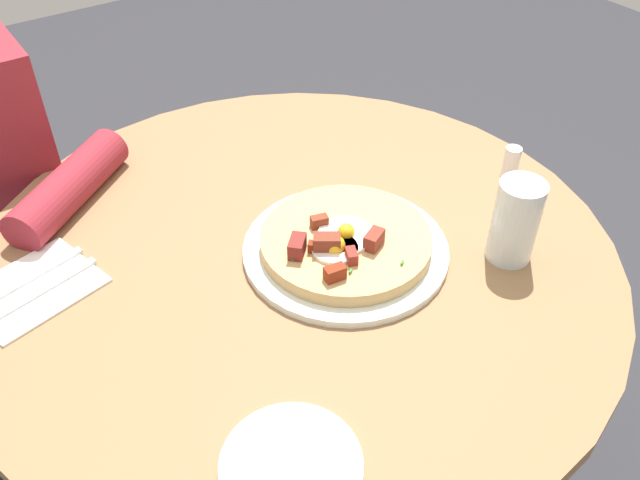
% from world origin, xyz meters
% --- Properties ---
extents(dining_table, '(0.99, 0.99, 0.72)m').
position_xyz_m(dining_table, '(0.00, 0.00, 0.55)').
color(dining_table, olive).
rests_on(dining_table, ground_plane).
extents(pizza_plate, '(0.31, 0.31, 0.01)m').
position_xyz_m(pizza_plate, '(0.06, -0.05, 0.72)').
color(pizza_plate, silver).
rests_on(pizza_plate, dining_table).
extents(breakfast_pizza, '(0.26, 0.26, 0.05)m').
position_xyz_m(breakfast_pizza, '(0.05, -0.05, 0.74)').
color(breakfast_pizza, tan).
rests_on(breakfast_pizza, pizza_plate).
extents(bread_plate, '(0.16, 0.16, 0.01)m').
position_xyz_m(bread_plate, '(-0.21, -0.31, 0.72)').
color(bread_plate, white).
rests_on(bread_plate, dining_table).
extents(napkin, '(0.20, 0.18, 0.00)m').
position_xyz_m(napkin, '(-0.36, 0.14, 0.72)').
color(napkin, white).
rests_on(napkin, dining_table).
extents(fork, '(0.18, 0.05, 0.00)m').
position_xyz_m(fork, '(-0.35, 0.12, 0.72)').
color(fork, silver).
rests_on(fork, napkin).
extents(knife, '(0.18, 0.05, 0.00)m').
position_xyz_m(knife, '(-0.36, 0.16, 0.72)').
color(knife, silver).
rests_on(knife, napkin).
extents(water_glass, '(0.07, 0.07, 0.13)m').
position_xyz_m(water_glass, '(0.25, -0.20, 0.78)').
color(water_glass, silver).
rests_on(water_glass, dining_table).
extents(salt_shaker, '(0.03, 0.03, 0.06)m').
position_xyz_m(salt_shaker, '(0.41, -0.05, 0.75)').
color(salt_shaker, white).
rests_on(salt_shaker, dining_table).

